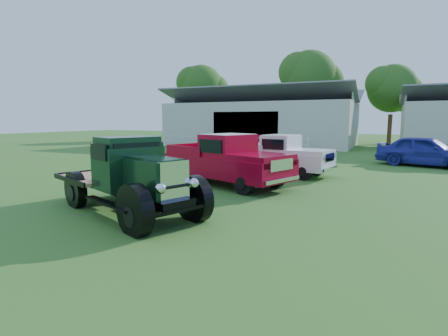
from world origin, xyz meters
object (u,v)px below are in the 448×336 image
at_px(vintage_flatbed, 127,175).
at_px(white_pickup, 279,155).
at_px(red_pickup, 226,159).
at_px(misc_car_blue, 426,151).

bearing_deg(vintage_flatbed, white_pickup, 98.74).
bearing_deg(red_pickup, white_pickup, 91.85).
relative_size(vintage_flatbed, red_pickup, 0.95).
bearing_deg(misc_car_blue, red_pickup, 159.52).
distance_m(red_pickup, white_pickup, 3.61).
xyz_separation_m(red_pickup, misc_car_blue, (7.70, 9.71, -0.17)).
bearing_deg(misc_car_blue, white_pickup, 151.81).
relative_size(red_pickup, white_pickup, 1.12).
distance_m(white_pickup, misc_car_blue, 9.08).
bearing_deg(red_pickup, misc_car_blue, 72.14).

